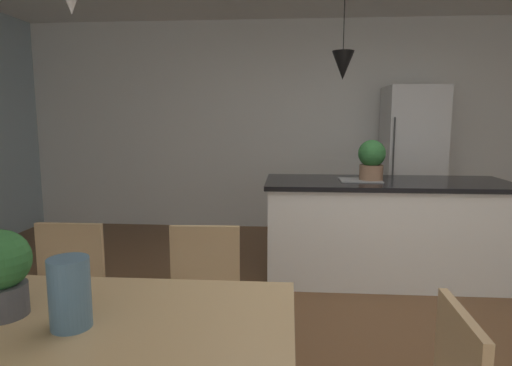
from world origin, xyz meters
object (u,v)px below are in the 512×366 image
at_px(dining_table, 34,350).
at_px(vase_on_dining_table, 70,293).
at_px(chair_far_right, 202,305).
at_px(refrigerator, 411,163).
at_px(kitchen_island, 385,229).
at_px(chair_far_left, 61,301).
at_px(potted_plant_on_island, 372,159).
at_px(potted_plant_on_table, 0,270).

relative_size(dining_table, vase_on_dining_table, 7.22).
distance_m(dining_table, vase_on_dining_table, 0.22).
bearing_deg(dining_table, vase_on_dining_table, 16.98).
height_order(chair_far_right, refrigerator, refrigerator).
bearing_deg(kitchen_island, refrigerator, 68.04).
height_order(dining_table, chair_far_left, chair_far_left).
distance_m(dining_table, potted_plant_on_island, 3.09).
bearing_deg(refrigerator, chair_far_left, -129.38).
relative_size(kitchen_island, refrigerator, 1.17).
bearing_deg(chair_far_left, potted_plant_on_table, -74.12).
height_order(chair_far_right, potted_plant_on_island, potted_plant_on_island).
xyz_separation_m(refrigerator, potted_plant_on_table, (-2.48, -4.05, 0.00)).
height_order(chair_far_right, potted_plant_on_table, potted_plant_on_table).
xyz_separation_m(chair_far_right, potted_plant_on_island, (1.18, 1.77, 0.62)).
distance_m(chair_far_right, chair_far_left, 0.77).
distance_m(chair_far_right, potted_plant_on_table, 1.04).
bearing_deg(refrigerator, vase_on_dining_table, -118.09).
distance_m(chair_far_left, vase_on_dining_table, 1.05).
bearing_deg(kitchen_island, vase_on_dining_table, -121.36).
relative_size(kitchen_island, potted_plant_on_island, 5.91).
bearing_deg(chair_far_left, kitchen_island, 40.34).
bearing_deg(vase_on_dining_table, potted_plant_on_island, 60.99).
bearing_deg(vase_on_dining_table, chair_far_left, 121.13).
bearing_deg(dining_table, refrigerator, 60.89).
xyz_separation_m(chair_far_left, vase_on_dining_table, (0.50, -0.83, 0.40)).
xyz_separation_m(chair_far_right, kitchen_island, (1.32, 1.77, -0.01)).
bearing_deg(potted_plant_on_island, kitchen_island, 0.00).
distance_m(dining_table, potted_plant_on_table, 0.31).
xyz_separation_m(dining_table, refrigerator, (2.31, 4.15, 0.23)).
bearing_deg(kitchen_island, potted_plant_on_table, -126.39).
height_order(dining_table, chair_far_right, chair_far_right).
height_order(kitchen_island, potted_plant_on_table, potted_plant_on_table).
xyz_separation_m(potted_plant_on_island, potted_plant_on_table, (-1.73, -2.54, -0.17)).
height_order(chair_far_right, vase_on_dining_table, vase_on_dining_table).
distance_m(dining_table, chair_far_right, 0.97).
bearing_deg(potted_plant_on_island, dining_table, -120.58).
distance_m(kitchen_island, vase_on_dining_table, 3.08).
xyz_separation_m(kitchen_island, refrigerator, (0.61, 1.51, 0.46)).
height_order(chair_far_left, refrigerator, refrigerator).
relative_size(potted_plant_on_island, vase_on_dining_table, 1.53).
distance_m(potted_plant_on_island, potted_plant_on_table, 3.07).
xyz_separation_m(chair_far_left, refrigerator, (2.70, 3.29, 0.44)).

